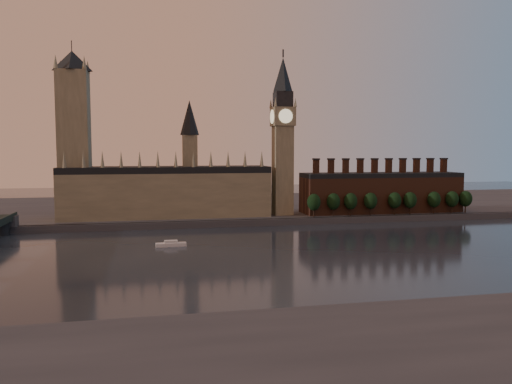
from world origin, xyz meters
TOP-DOWN VIEW (x-y plane):
  - ground at (0.00, 0.00)m, footprint 900.00×900.00m
  - north_bank at (0.00, 178.04)m, footprint 900.00×182.00m
  - palace_of_westminster at (-64.41, 114.91)m, footprint 130.00×30.30m
  - victoria_tower at (-120.00, 115.00)m, footprint 24.00×24.00m
  - big_ben at (10.00, 110.00)m, footprint 15.00×15.00m
  - chimney_block at (80.00, 110.00)m, footprint 110.00×25.00m
  - embankment_tree_0 at (26.31, 93.89)m, footprint 8.60×8.60m
  - embankment_tree_1 at (39.86, 95.06)m, footprint 8.60×8.60m
  - embankment_tree_2 at (51.49, 94.69)m, footprint 8.60×8.60m
  - embankment_tree_3 at (65.07, 94.19)m, footprint 8.60×8.60m
  - embankment_tree_4 at (82.13, 94.28)m, footprint 8.60×8.60m
  - embankment_tree_5 at (92.79, 93.53)m, footprint 8.60×8.60m
  - embankment_tree_6 at (110.59, 94.03)m, footprint 8.60×8.60m
  - embankment_tree_7 at (124.15, 94.22)m, footprint 8.60×8.60m
  - embankment_tree_8 at (134.37, 94.22)m, footprint 8.60×8.60m
  - river_boat at (-65.44, 34.41)m, footprint 14.68×4.52m

SIDE VIEW (x-z plane):
  - ground at x=0.00m, z-range 0.00..0.00m
  - river_boat at x=-65.44m, z-range -0.34..2.58m
  - north_bank at x=0.00m, z-range 0.00..4.00m
  - embankment_tree_0 at x=26.31m, z-range 6.03..20.91m
  - embankment_tree_1 at x=39.86m, z-range 6.03..20.91m
  - embankment_tree_2 at x=51.49m, z-range 6.03..20.91m
  - embankment_tree_3 at x=65.07m, z-range 6.03..20.91m
  - embankment_tree_4 at x=82.13m, z-range 6.03..20.91m
  - embankment_tree_5 at x=92.79m, z-range 6.03..20.91m
  - embankment_tree_6 at x=110.59m, z-range 6.03..20.91m
  - embankment_tree_7 at x=124.15m, z-range 6.03..20.91m
  - embankment_tree_8 at x=134.37m, z-range 6.03..20.91m
  - chimney_block at x=80.00m, z-range -0.68..36.32m
  - palace_of_westminster at x=-64.41m, z-range -15.37..58.63m
  - big_ben at x=10.00m, z-range 3.33..110.33m
  - victoria_tower at x=-120.00m, z-range 5.09..113.09m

